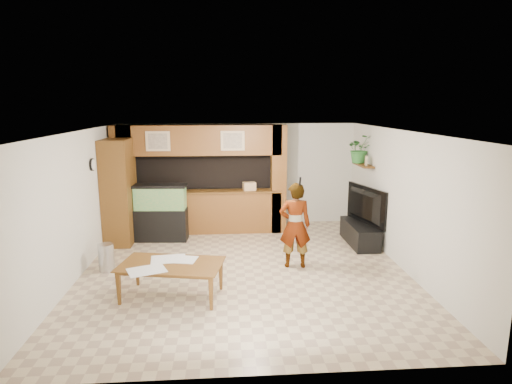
{
  "coord_description": "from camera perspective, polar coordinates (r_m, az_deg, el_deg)",
  "views": [
    {
      "loc": [
        -0.35,
        -7.64,
        3.07
      ],
      "look_at": [
        0.27,
        0.6,
        1.38
      ],
      "focal_mm": 30.0,
      "sensor_mm": 36.0,
      "label": 1
    }
  ],
  "objects": [
    {
      "name": "wall_clock",
      "position": [
        9.1,
        -20.98,
        3.44
      ],
      "size": [
        0.05,
        0.25,
        0.25
      ],
      "color": "black",
      "rests_on": "wall_left"
    },
    {
      "name": "television",
      "position": [
        9.72,
        13.82,
        -1.76
      ],
      "size": [
        0.56,
        1.44,
        0.83
      ],
      "primitive_type": "imported",
      "rotation": [
        0.0,
        0.0,
        1.84
      ],
      "color": "black",
      "rests_on": "tv_stand"
    },
    {
      "name": "potted_plant",
      "position": [
        10.34,
        13.66,
        5.63
      ],
      "size": [
        0.67,
        0.6,
        0.67
      ],
      "primitive_type": "imported",
      "rotation": [
        0.0,
        0.0,
        0.14
      ],
      "color": "#2A6A2A",
      "rests_on": "wall_shelf"
    },
    {
      "name": "wall_back",
      "position": [
        11.04,
        -2.41,
        2.36
      ],
      "size": [
        6.0,
        0.0,
        6.0
      ],
      "primitive_type": "plane",
      "rotation": [
        1.57,
        0.0,
        0.0
      ],
      "color": "beige",
      "rests_on": "floor"
    },
    {
      "name": "newspaper_a",
      "position": [
        7.27,
        -11.61,
        -8.74
      ],
      "size": [
        0.61,
        0.47,
        0.01
      ],
      "primitive_type": "cube",
      "rotation": [
        0.0,
        0.0,
        0.13
      ],
      "color": "silver",
      "rests_on": "dining_table"
    },
    {
      "name": "partition",
      "position": [
        10.44,
        -7.51,
        1.81
      ],
      "size": [
        4.2,
        0.99,
        2.6
      ],
      "color": "brown",
      "rests_on": "floor"
    },
    {
      "name": "newspaper_b",
      "position": [
        6.87,
        -14.37,
        -10.08
      ],
      "size": [
        0.67,
        0.59,
        0.01
      ],
      "primitive_type": "cube",
      "rotation": [
        0.0,
        0.0,
        0.39
      ],
      "color": "silver",
      "rests_on": "dining_table"
    },
    {
      "name": "floor",
      "position": [
        8.24,
        -1.57,
        -10.28
      ],
      "size": [
        6.5,
        6.5,
        0.0
      ],
      "primitive_type": "plane",
      "color": "tan",
      "rests_on": "ground"
    },
    {
      "name": "microphone",
      "position": [
        7.81,
        5.89,
        1.43
      ],
      "size": [
        0.04,
        0.11,
        0.17
      ],
      "primitive_type": "cylinder",
      "rotation": [
        0.44,
        0.0,
        0.0
      ],
      "color": "black",
      "rests_on": "person"
    },
    {
      "name": "dining_table",
      "position": [
        7.15,
        -11.25,
        -11.57
      ],
      "size": [
        1.77,
        1.2,
        0.57
      ],
      "primitive_type": "imported",
      "rotation": [
        0.0,
        0.0,
        -0.19
      ],
      "color": "brown",
      "rests_on": "floor"
    },
    {
      "name": "trash_can",
      "position": [
        8.56,
        -19.33,
        -8.24
      ],
      "size": [
        0.29,
        0.29,
        0.52
      ],
      "primitive_type": "cylinder",
      "color": "#B2B2B7",
      "rests_on": "floor"
    },
    {
      "name": "wall_shelf",
      "position": [
        10.2,
        14.07,
        3.53
      ],
      "size": [
        0.25,
        0.9,
        0.04
      ],
      "primitive_type": "cube",
      "color": "brown",
      "rests_on": "wall_right"
    },
    {
      "name": "pantry_cabinet",
      "position": [
        9.96,
        -17.84,
        0.02
      ],
      "size": [
        0.58,
        0.95,
        2.33
      ],
      "primitive_type": "cube",
      "color": "brown",
      "rests_on": "floor"
    },
    {
      "name": "newspaper_c",
      "position": [
        7.21,
        -9.95,
        -8.84
      ],
      "size": [
        0.56,
        0.46,
        0.01
      ],
      "primitive_type": "cube",
      "rotation": [
        0.0,
        0.0,
        -0.21
      ],
      "color": "silver",
      "rests_on": "dining_table"
    },
    {
      "name": "photo_frame",
      "position": [
        9.99,
        14.47,
        4.07
      ],
      "size": [
        0.05,
        0.16,
        0.21
      ],
      "primitive_type": "cube",
      "rotation": [
        0.0,
        0.0,
        -0.14
      ],
      "color": "tan",
      "rests_on": "wall_shelf"
    },
    {
      "name": "wall_left",
      "position": [
        8.28,
        -22.85,
        -1.68
      ],
      "size": [
        0.0,
        6.5,
        6.5
      ],
      "primitive_type": "plane",
      "rotation": [
        1.57,
        0.0,
        1.57
      ],
      "color": "beige",
      "rests_on": "floor"
    },
    {
      "name": "person",
      "position": [
        8.16,
        5.22,
        -4.45
      ],
      "size": [
        0.62,
        0.42,
        1.65
      ],
      "primitive_type": "imported",
      "rotation": [
        0.0,
        0.0,
        3.09
      ],
      "color": "#8F7C4E",
      "rests_on": "floor"
    },
    {
      "name": "tv_stand",
      "position": [
        9.89,
        13.63,
        -5.41
      ],
      "size": [
        0.51,
        1.4,
        0.47
      ],
      "primitive_type": "cube",
      "color": "black",
      "rests_on": "floor"
    },
    {
      "name": "ceiling",
      "position": [
        7.66,
        -1.68,
        8.07
      ],
      "size": [
        6.5,
        6.5,
        0.0
      ],
      "primitive_type": "plane",
      "color": "white",
      "rests_on": "wall_back"
    },
    {
      "name": "counter_box",
      "position": [
        10.29,
        -0.9,
        0.77
      ],
      "size": [
        0.33,
        0.25,
        0.2
      ],
      "primitive_type": "cube",
      "rotation": [
        0.0,
        0.0,
        0.19
      ],
      "color": "tan",
      "rests_on": "partition"
    },
    {
      "name": "aquarium",
      "position": [
        10.0,
        -12.55,
        -2.77
      ],
      "size": [
        1.17,
        0.44,
        1.3
      ],
      "rotation": [
        0.0,
        0.0,
        -0.06
      ],
      "color": "black",
      "rests_on": "floor"
    },
    {
      "name": "wall_right",
      "position": [
        8.53,
        18.96,
        -1.03
      ],
      "size": [
        0.0,
        6.5,
        6.5
      ],
      "primitive_type": "plane",
      "rotation": [
        1.57,
        0.0,
        -1.57
      ],
      "color": "beige",
      "rests_on": "floor"
    }
  ]
}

